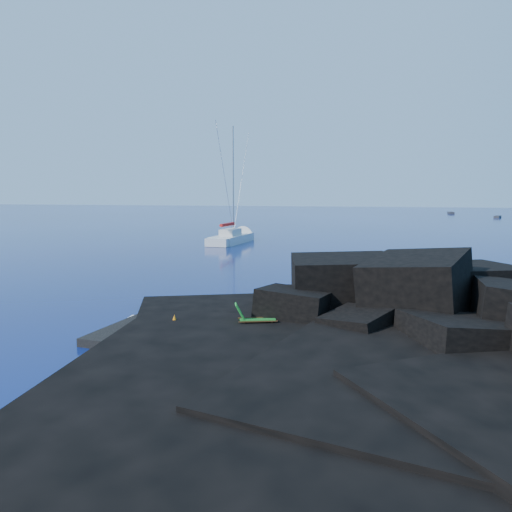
# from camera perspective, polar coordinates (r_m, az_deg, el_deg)

# --- Properties ---
(ground) EXTENTS (400.00, 400.00, 0.00)m
(ground) POSITION_cam_1_polar(r_m,az_deg,el_deg) (23.38, -16.93, -8.45)
(ground) COLOR #030B32
(ground) RESTS_ON ground
(headland) EXTENTS (24.00, 24.00, 3.60)m
(headland) POSITION_cam_1_polar(r_m,az_deg,el_deg) (23.19, 16.75, -8.58)
(headland) COLOR black
(headland) RESTS_ON ground
(beach) EXTENTS (9.08, 6.86, 0.70)m
(beach) POSITION_cam_1_polar(r_m,az_deg,el_deg) (21.94, -5.95, -9.21)
(beach) COLOR black
(beach) RESTS_ON ground
(surf_foam) EXTENTS (10.00, 8.00, 0.06)m
(surf_foam) POSITION_cam_1_polar(r_m,az_deg,el_deg) (25.94, -1.54, -6.57)
(surf_foam) COLOR white
(surf_foam) RESTS_ON ground
(sailboat) EXTENTS (3.84, 13.81, 14.30)m
(sailboat) POSITION_cam_1_polar(r_m,az_deg,el_deg) (61.71, -2.76, 1.51)
(sailboat) COLOR silver
(sailboat) RESTS_ON ground
(deck_chair) EXTENTS (1.89, 1.28, 1.20)m
(deck_chair) POSITION_cam_1_polar(r_m,az_deg,el_deg) (21.80, 0.18, -6.69)
(deck_chair) COLOR #1C8126
(deck_chair) RESTS_ON beach
(towel) EXTENTS (1.80, 1.15, 0.04)m
(towel) POSITION_cam_1_polar(r_m,az_deg,el_deg) (22.30, 0.14, -7.90)
(towel) COLOR silver
(towel) RESTS_ON beach
(sunbather) EXTENTS (1.64, 0.80, 0.24)m
(sunbather) POSITION_cam_1_polar(r_m,az_deg,el_deg) (22.27, 0.14, -7.55)
(sunbather) COLOR tan
(sunbather) RESTS_ON towel
(marker_cone) EXTENTS (0.35, 0.35, 0.51)m
(marker_cone) POSITION_cam_1_polar(r_m,az_deg,el_deg) (22.46, -9.30, -7.27)
(marker_cone) COLOR orange
(marker_cone) RESTS_ON beach
(distant_boat_a) EXTENTS (1.45, 4.39, 0.58)m
(distant_boat_a) POSITION_cam_1_polar(r_m,az_deg,el_deg) (155.35, 21.38, 4.51)
(distant_boat_a) COLOR #29282D
(distant_boat_a) RESTS_ON ground
(distant_boat_b) EXTENTS (2.49, 4.11, 0.52)m
(distant_boat_b) POSITION_cam_1_polar(r_m,az_deg,el_deg) (135.78, 25.88, 3.95)
(distant_boat_b) COLOR #27272C
(distant_boat_b) RESTS_ON ground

